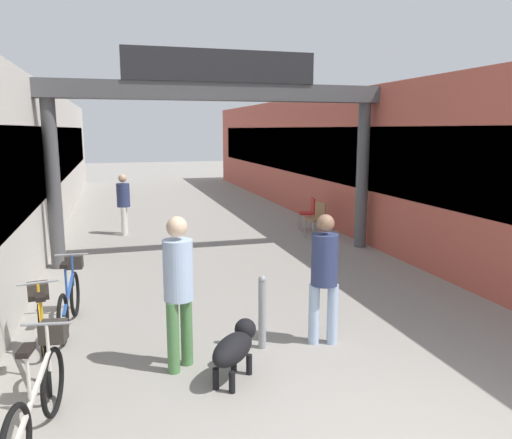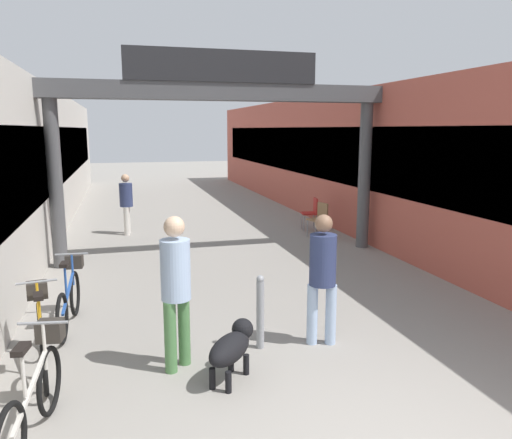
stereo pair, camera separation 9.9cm
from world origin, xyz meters
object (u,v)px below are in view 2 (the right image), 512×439
bollard_post_metal (260,311)px  cafe_chair_wood_nearer (319,217)px  pedestrian_with_dog (176,282)px  bicycle_blue_third (70,295)px  bicycle_orange_second (41,333)px  cafe_chair_red_farther (312,211)px  bicycle_silver_nearest (35,392)px  pedestrian_carrying_crate (126,200)px  pedestrian_companion (323,271)px  dog_on_leash (232,346)px

bollard_post_metal → cafe_chair_wood_nearer: size_ratio=1.08×
pedestrian_with_dog → bicycle_blue_third: (-1.32, 1.70, -0.60)m
bicycle_orange_second → cafe_chair_red_farther: (6.00, 6.77, 0.10)m
pedestrian_with_dog → bicycle_silver_nearest: size_ratio=1.07×
pedestrian_carrying_crate → cafe_chair_wood_nearer: bearing=-19.7°
pedestrian_companion → pedestrian_carrying_crate: (-2.32, 7.75, -0.07)m
pedestrian_with_dog → bicycle_silver_nearest: (-1.38, -1.01, -0.60)m
bollard_post_metal → bicycle_orange_second: bearing=177.4°
bicycle_silver_nearest → cafe_chair_wood_nearer: bearing=51.8°
dog_on_leash → bicycle_orange_second: (-2.08, 0.81, 0.05)m
cafe_chair_wood_nearer → pedestrian_carrying_crate: bearing=160.3°
pedestrian_with_dog → cafe_chair_wood_nearer: pedestrian_with_dog is taller
dog_on_leash → bicycle_orange_second: size_ratio=0.49×
dog_on_leash → bicycle_blue_third: bearing=131.5°
bicycle_orange_second → cafe_chair_red_farther: 9.04m
dog_on_leash → pedestrian_companion: bearing=24.9°
pedestrian_with_dog → dog_on_leash: 0.96m
pedestrian_carrying_crate → cafe_chair_red_farther: size_ratio=1.79×
pedestrian_with_dog → pedestrian_carrying_crate: (-0.45, 7.94, -0.13)m
pedestrian_with_dog → cafe_chair_red_farther: (4.47, 7.16, -0.50)m
pedestrian_companion → bicycle_silver_nearest: size_ratio=1.02×
bicycle_silver_nearest → bollard_post_metal: 2.76m
cafe_chair_red_farther → bicycle_silver_nearest: bearing=-125.6°
bicycle_silver_nearest → cafe_chair_red_farther: (5.85, 8.16, 0.10)m
bicycle_silver_nearest → pedestrian_carrying_crate: bearing=84.1°
bicycle_blue_third → bollard_post_metal: bearing=-30.9°
pedestrian_carrying_crate → bicycle_blue_third: 6.31m
pedestrian_with_dog → bicycle_orange_second: 1.68m
bollard_post_metal → cafe_chair_red_farther: bollard_post_metal is taller
pedestrian_companion → bicycle_orange_second: bearing=176.6°
pedestrian_with_dog → cafe_chair_wood_nearer: bearing=55.3°
bicycle_orange_second → cafe_chair_wood_nearer: (5.84, 5.84, 0.10)m
pedestrian_companion → bicycle_orange_second: (-3.39, 0.20, -0.54)m
pedestrian_with_dog → bicycle_blue_third: bearing=127.9°
pedestrian_with_dog → cafe_chair_wood_nearer: size_ratio=2.02×
dog_on_leash → cafe_chair_red_farther: (3.92, 7.58, 0.15)m
pedestrian_carrying_crate → bicycle_orange_second: (-1.07, -7.55, -0.47)m
pedestrian_carrying_crate → bicycle_orange_second: bearing=-98.1°
bicycle_silver_nearest → cafe_chair_red_farther: size_ratio=1.88×
bicycle_orange_second → bicycle_blue_third: size_ratio=0.99×
pedestrian_companion → bicycle_blue_third: (-3.19, 1.51, -0.54)m
dog_on_leash → bicycle_blue_third: bicycle_blue_third is taller
cafe_chair_wood_nearer → bicycle_orange_second: bearing=-135.0°
dog_on_leash → bollard_post_metal: bearing=53.2°
pedestrian_companion → bicycle_silver_nearest: (-3.25, -1.20, -0.54)m
cafe_chair_wood_nearer → bollard_post_metal: bearing=-118.6°
pedestrian_with_dog → pedestrian_companion: 1.88m
dog_on_leash → cafe_chair_red_farther: size_ratio=0.92×
pedestrian_companion → cafe_chair_red_farther: 7.45m
bollard_post_metal → pedestrian_companion: bearing=-5.7°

